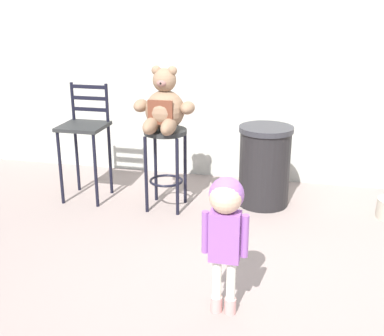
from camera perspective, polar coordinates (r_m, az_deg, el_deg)
ground_plane at (r=3.73m, az=5.86°, el=-12.65°), size 24.00×24.00×0.00m
building_wall at (r=5.50m, az=9.92°, el=18.19°), size 7.97×0.30×3.81m
bar_stool_with_teddy at (r=4.73m, az=-3.02°, el=1.82°), size 0.40×0.40×0.78m
teddy_bear at (r=4.59m, az=-3.22°, el=6.90°), size 0.57×0.51×0.59m
child_walking at (r=3.07m, az=3.86°, el=-5.66°), size 0.29×0.23×0.93m
trash_bin at (r=4.90m, az=8.30°, el=0.25°), size 0.52×0.52×0.79m
bar_chair_empty at (r=5.05m, az=-12.14°, el=4.00°), size 0.43×0.43×1.15m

